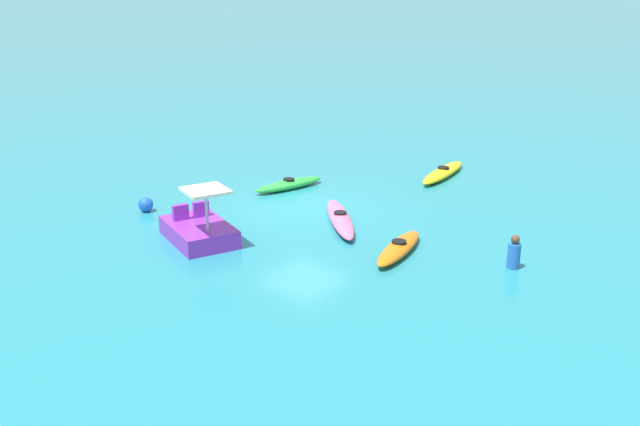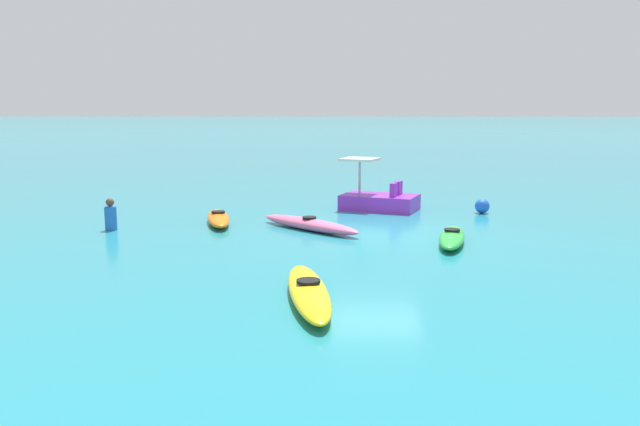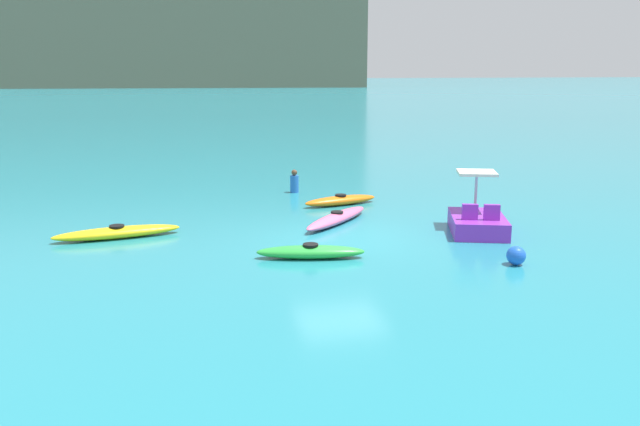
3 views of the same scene
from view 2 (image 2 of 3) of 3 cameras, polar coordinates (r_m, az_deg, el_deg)
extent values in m
plane|color=teal|center=(16.84, 4.99, -1.83)|extent=(600.00, 600.00, 0.00)
ellipsoid|color=orange|center=(18.36, -9.19, -0.48)|extent=(2.82, 1.26, 0.32)
cylinder|color=black|center=(18.33, -9.21, 0.09)|extent=(0.47, 0.47, 0.05)
ellipsoid|color=green|center=(15.76, 11.86, -2.17)|extent=(2.77, 1.17, 0.32)
cylinder|color=black|center=(15.72, 11.88, -1.51)|extent=(0.46, 0.46, 0.05)
ellipsoid|color=yellow|center=(10.89, -1.06, -7.13)|extent=(3.54, 1.19, 0.32)
cylinder|color=black|center=(10.84, -1.06, -6.19)|extent=(0.47, 0.47, 0.05)
ellipsoid|color=pink|center=(17.18, -0.97, -1.03)|extent=(2.88, 3.04, 0.32)
cylinder|color=black|center=(17.15, -0.97, -0.42)|extent=(0.54, 0.54, 0.05)
cube|color=purple|center=(20.76, 5.42, 0.98)|extent=(2.22, 2.77, 0.50)
cube|color=purple|center=(20.26, 6.70, 2.10)|extent=(0.47, 0.30, 0.44)
cube|color=purple|center=(20.84, 7.13, 2.29)|extent=(0.47, 0.30, 0.44)
cylinder|color=#B2B2B7|center=(20.86, 3.61, 3.26)|extent=(0.08, 0.08, 1.10)
cube|color=silver|center=(20.81, 3.63, 4.88)|extent=(1.41, 1.41, 0.08)
sphere|color=blue|center=(20.61, 14.48, 0.61)|extent=(0.46, 0.46, 0.46)
cylinder|color=blue|center=(18.07, -18.42, -0.46)|extent=(0.44, 0.44, 0.65)
sphere|color=brown|center=(18.00, -18.50, 0.93)|extent=(0.22, 0.22, 0.22)
camera|label=1|loc=(35.12, -20.67, 14.90)|focal=39.57mm
camera|label=3|loc=(21.80, 60.74, 8.30)|focal=37.65mm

